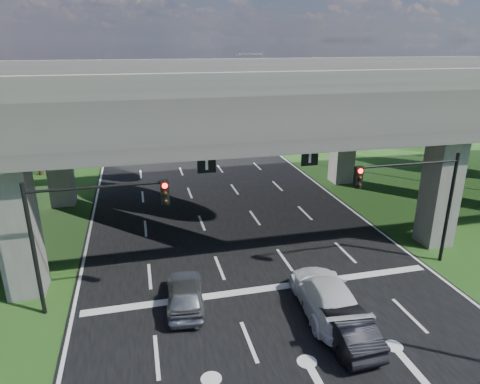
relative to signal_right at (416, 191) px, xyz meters
name	(u,v)px	position (x,y,z in m)	size (l,w,h in m)	color
ground	(292,335)	(-7.82, -3.94, -4.19)	(160.00, 160.00, 0.00)	#214716
road	(236,233)	(-7.82, 6.06, -4.17)	(18.00, 120.00, 0.03)	black
overpass	(227,100)	(-7.82, 8.06, 3.73)	(80.00, 15.00, 10.00)	#373532
signal_right	(416,191)	(0.00, 0.00, 0.00)	(5.76, 0.54, 6.00)	black
signal_left	(85,221)	(-15.65, 0.00, 0.00)	(5.76, 0.54, 6.00)	black
streetlight_far	(307,103)	(2.27, 20.06, 1.66)	(3.38, 0.25, 10.00)	gray
streetlight_beyond	(259,86)	(2.27, 36.06, 1.66)	(3.38, 0.25, 10.00)	gray
tree_left_near	(33,121)	(-21.78, 22.06, 0.63)	(4.50, 4.50, 7.80)	black
tree_left_mid	(18,115)	(-24.78, 30.06, -0.01)	(3.91, 3.90, 6.76)	black
tree_left_far	(69,95)	(-20.78, 38.06, 0.95)	(4.80, 4.80, 8.32)	black
tree_right_near	(318,110)	(5.22, 24.06, 0.31)	(4.20, 4.20, 7.28)	black
tree_right_mid	(314,102)	(8.22, 32.06, -0.01)	(3.91, 3.90, 6.76)	black
tree_right_far	(264,90)	(4.22, 40.06, 0.63)	(4.50, 4.50, 7.80)	black
car_silver	(185,293)	(-11.75, -0.94, -3.47)	(1.62, 4.03, 1.37)	#999BA0
car_dark	(342,323)	(-6.02, -4.63, -3.45)	(1.50, 4.30, 1.42)	black
car_white	(326,296)	(-5.85, -2.80, -3.37)	(2.20, 5.42, 1.57)	white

